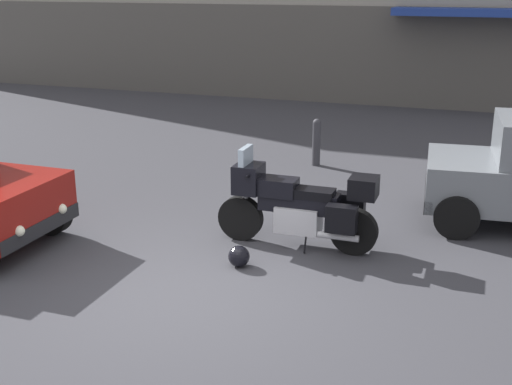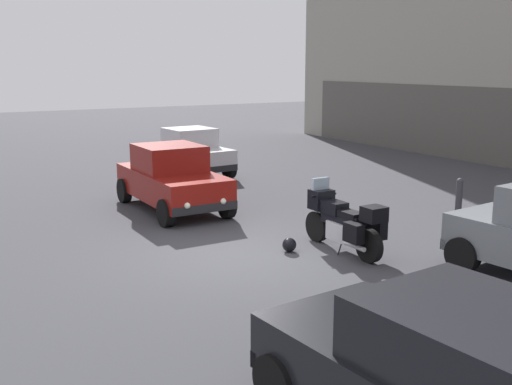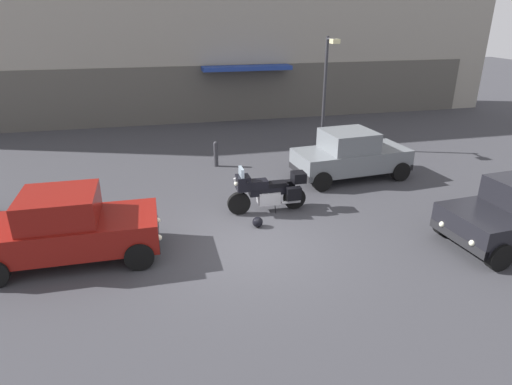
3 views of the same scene
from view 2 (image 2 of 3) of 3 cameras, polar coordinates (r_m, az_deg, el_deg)
ground_plane at (r=11.98m, az=-1.69°, el=-5.70°), size 80.00×80.00×0.00m
motorcycle at (r=12.03m, az=8.17°, el=-2.67°), size 2.26×0.76×1.36m
helmet at (r=12.07m, az=3.13°, el=-4.90°), size 0.28×0.28×0.28m
car_hatchback_near at (r=15.50m, az=-7.89°, el=1.33°), size 3.89×1.79×1.64m
car_compact_side at (r=20.36m, az=-6.19°, el=3.79°), size 3.56×1.92×1.56m
bollard_curbside at (r=15.54m, az=18.44°, el=-0.32°), size 0.16×0.16×0.94m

